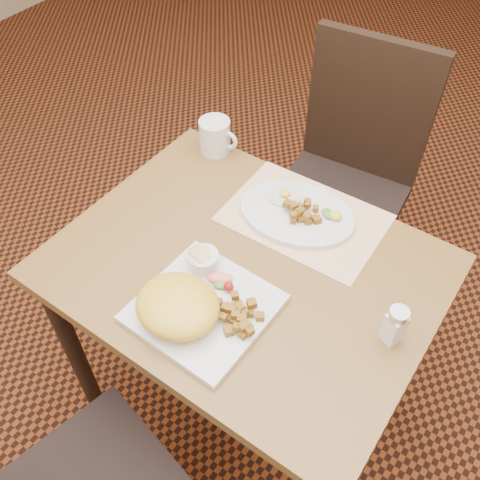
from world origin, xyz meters
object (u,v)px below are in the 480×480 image
at_px(plate_oval, 297,214).
at_px(coffee_mug, 216,136).
at_px(plate_square, 204,308).
at_px(salt_shaker, 395,325).
at_px(table, 245,291).
at_px(chair_far, 349,169).

xyz_separation_m(plate_oval, coffee_mug, (-0.34, 0.10, 0.04)).
bearing_deg(plate_oval, plate_square, -92.55).
xyz_separation_m(salt_shaker, coffee_mug, (-0.69, 0.30, -0.00)).
bearing_deg(plate_square, table, 90.44).
xyz_separation_m(chair_far, salt_shaker, (0.42, -0.69, 0.26)).
bearing_deg(coffee_mug, plate_square, -55.81).
bearing_deg(plate_oval, coffee_mug, 163.66).
relative_size(plate_square, coffee_mug, 2.33).
height_order(table, chair_far, chair_far).
distance_m(plate_square, plate_oval, 0.37).
bearing_deg(plate_square, coffee_mug, 124.19).
bearing_deg(plate_square, chair_far, 93.16).
xyz_separation_m(plate_oval, salt_shaker, (0.36, -0.20, 0.04)).
height_order(plate_square, coffee_mug, coffee_mug).
height_order(table, salt_shaker, salt_shaker).
bearing_deg(coffee_mug, table, -44.00).
relative_size(chair_far, coffee_mug, 8.06).
distance_m(salt_shaker, coffee_mug, 0.75).
height_order(plate_square, plate_oval, plate_oval).
bearing_deg(table, salt_shaker, 1.68).
bearing_deg(chair_far, coffee_mug, 48.97).
xyz_separation_m(plate_square, salt_shaker, (0.37, 0.17, 0.04)).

